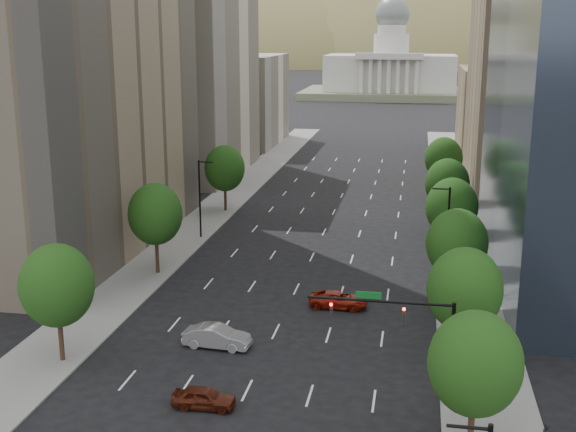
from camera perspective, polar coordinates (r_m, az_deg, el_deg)
The scene contains 23 objects.
sidewalk_left at distance 81.33m, azimuth -9.04°, elevation -2.51°, with size 6.00×200.00×0.15m, color slate.
sidewalk_right at distance 77.26m, azimuth 13.32°, elevation -3.61°, with size 6.00×200.00×0.15m, color slate.
midrise_cream_left at distance 121.95m, azimuth -7.05°, elevation 11.39°, with size 14.00×30.00×35.00m, color beige.
filler_left at distance 154.35m, azimuth -3.36°, elevation 8.86°, with size 14.00×26.00×18.00m, color beige.
parking_tan_right at distance 114.78m, azimuth 17.51°, elevation 9.44°, with size 14.00×30.00×30.00m, color #8C7759.
filler_right at distance 148.06m, azimuth 15.73°, elevation 7.75°, with size 14.00×26.00×16.00m, color #8C7759.
tree_right_0 at distance 42.60m, azimuth 14.14°, elevation -10.92°, with size 5.20×5.20×8.39m.
tree_right_1 at distance 52.64m, azimuth 13.38°, elevation -5.53°, with size 5.20×5.20×8.75m.
tree_right_2 at distance 64.11m, azimuth 12.81°, elevation -2.08°, with size 5.20×5.20×8.61m.
tree_right_3 at distance 75.64m, azimuth 12.44°, elevation 0.63°, with size 5.20×5.20×8.89m.
tree_right_4 at distance 89.40m, azimuth 12.10°, elevation 2.43°, with size 5.20×5.20×8.46m.
tree_right_5 at distance 105.07m, azimuth 11.84°, elevation 4.32°, with size 5.20×5.20×8.75m.
tree_left_0 at distance 54.53m, azimuth -17.29°, elevation -5.11°, with size 5.20×5.20×8.75m.
tree_left_1 at distance 72.03m, azimuth -10.13°, elevation 0.13°, with size 5.20×5.20×8.97m.
tree_left_2 at distance 96.36m, azimuth -4.87°, elevation 3.65°, with size 5.20×5.20×8.68m.
streetlight_rn at distance 71.02m, azimuth 12.08°, elevation -1.10°, with size 1.70×0.20×9.00m.
streetlight_ln at distance 84.11m, azimuth -6.74°, elevation 1.49°, with size 1.70×0.20×9.00m.
traffic_signal at distance 47.11m, azimuth 9.47°, elevation -8.46°, with size 9.12×0.40×7.38m.
capitol at distance 263.88m, azimuth 7.85°, elevation 10.85°, with size 60.00×40.00×35.20m.
foothills at distance 616.45m, azimuth 12.32°, elevation 8.15°, with size 720.00×413.00×263.00m.
car_maroon at distance 48.27m, azimuth -6.45°, elevation -13.66°, with size 1.62×4.02×1.37m, color #46170B.
car_silver at distance 56.45m, azimuth -5.47°, elevation -9.18°, with size 1.77×5.07×1.67m, color #99989D.
car_red_far at distance 64.02m, azimuth 3.89°, elevation -6.41°, with size 2.28×4.94×1.37m, color maroon.
Camera 1 is at (10.41, -13.56, 23.12)m, focal length 46.42 mm.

